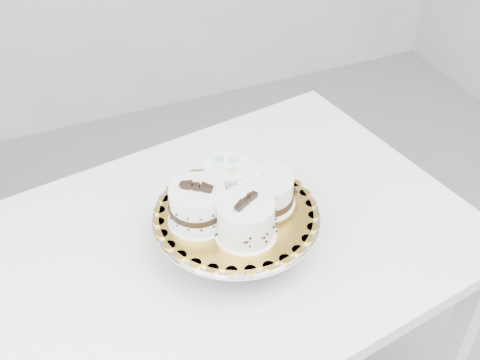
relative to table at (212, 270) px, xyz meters
name	(u,v)px	position (x,y,z in m)	size (l,w,h in m)	color
table	(212,270)	(0.00, 0.00, 0.00)	(1.23, 0.92, 0.75)	white
cake_stand	(236,224)	(0.05, -0.03, 0.15)	(0.34, 0.34, 0.09)	gray
cake_board	(236,213)	(0.05, -0.03, 0.18)	(0.31, 0.31, 0.00)	gold
cake_swirl	(246,220)	(0.04, -0.09, 0.22)	(0.15, 0.15, 0.10)	white
cake_banded	(198,206)	(-0.03, -0.02, 0.22)	(0.15, 0.15, 0.10)	white
cake_dots	(228,179)	(0.05, 0.03, 0.22)	(0.13, 0.13, 0.07)	white
cake_ribbon	(266,191)	(0.11, -0.03, 0.21)	(0.13, 0.13, 0.07)	white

